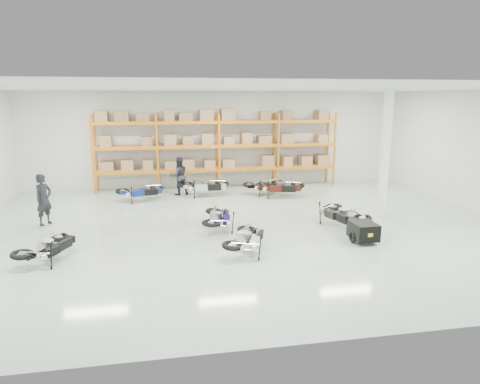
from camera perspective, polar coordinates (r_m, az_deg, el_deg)
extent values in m
plane|color=#ABBFAF|center=(14.29, 0.47, -4.66)|extent=(18.00, 18.00, 0.00)
plane|color=white|center=(13.65, 0.50, 13.69)|extent=(18.00, 18.00, 0.00)
plane|color=silver|center=(20.66, -3.14, 7.03)|extent=(18.00, 0.00, 18.00)
plane|color=silver|center=(7.17, 10.92, -3.69)|extent=(18.00, 0.00, 18.00)
cube|color=orange|center=(19.81, -19.09, 4.67)|extent=(0.08, 0.08, 3.50)
cube|color=orange|center=(20.69, -18.73, 5.01)|extent=(0.08, 0.08, 3.50)
cube|color=orange|center=(19.57, -10.95, 5.04)|extent=(0.08, 0.08, 3.50)
cube|color=orange|center=(20.47, -10.93, 5.36)|extent=(0.08, 0.08, 3.50)
cube|color=orange|center=(19.73, -2.76, 5.32)|extent=(0.08, 0.08, 3.50)
cube|color=orange|center=(20.62, -3.09, 5.62)|extent=(0.08, 0.08, 3.50)
cube|color=orange|center=(20.28, 5.14, 5.48)|extent=(0.08, 0.08, 3.50)
cube|color=orange|center=(21.15, 4.50, 5.78)|extent=(0.08, 0.08, 3.50)
cube|color=orange|center=(21.19, 12.50, 5.53)|extent=(0.08, 0.08, 3.50)
cube|color=orange|center=(22.02, 11.60, 5.83)|extent=(0.08, 0.08, 3.50)
cube|color=orange|center=(19.77, -14.91, 2.43)|extent=(2.70, 0.08, 0.12)
cube|color=orange|center=(20.65, -14.72, 2.86)|extent=(2.70, 0.08, 0.12)
cube|color=#9D7551|center=(20.20, -14.82, 2.84)|extent=(2.68, 0.88, 0.02)
cube|color=#9D7551|center=(20.16, -14.86, 3.49)|extent=(2.40, 0.70, 0.44)
cube|color=orange|center=(19.73, -6.77, 2.75)|extent=(2.70, 0.08, 0.12)
cube|color=orange|center=(20.62, -6.93, 3.16)|extent=(2.70, 0.08, 0.12)
cube|color=#9D7551|center=(20.16, -6.86, 3.15)|extent=(2.68, 0.88, 0.02)
cube|color=#9D7551|center=(20.12, -6.88, 3.80)|extent=(2.40, 0.70, 0.44)
cube|color=orange|center=(20.09, 1.23, 3.00)|extent=(2.70, 0.08, 0.12)
cube|color=orange|center=(20.96, 0.74, 3.41)|extent=(2.70, 0.08, 0.12)
cube|color=#9D7551|center=(20.51, 0.98, 3.40)|extent=(2.68, 0.88, 0.02)
cube|color=#9D7551|center=(20.47, 0.99, 4.04)|extent=(2.40, 0.70, 0.44)
cube|color=orange|center=(20.82, 8.82, 3.20)|extent=(2.70, 0.08, 0.12)
cube|color=orange|center=(21.66, 8.05, 3.58)|extent=(2.70, 0.08, 0.12)
cube|color=#9D7551|center=(21.22, 8.43, 3.58)|extent=(2.68, 0.88, 0.02)
cube|color=#9D7551|center=(21.19, 8.45, 4.19)|extent=(2.40, 0.70, 0.44)
cube|color=orange|center=(19.61, -15.09, 5.59)|extent=(2.70, 0.08, 0.12)
cube|color=orange|center=(20.50, -14.89, 5.89)|extent=(2.70, 0.08, 0.12)
cube|color=#9D7551|center=(20.05, -15.00, 5.94)|extent=(2.68, 0.88, 0.02)
cube|color=#9D7551|center=(20.03, -15.03, 6.59)|extent=(2.40, 0.70, 0.44)
cube|color=orange|center=(19.57, -6.86, 5.92)|extent=(2.70, 0.08, 0.12)
cube|color=orange|center=(20.47, -7.01, 6.20)|extent=(2.70, 0.08, 0.12)
cube|color=#9D7551|center=(20.01, -6.94, 6.26)|extent=(2.68, 0.88, 0.02)
cube|color=#9D7551|center=(19.99, -6.96, 6.92)|extent=(2.40, 0.70, 0.44)
cube|color=orange|center=(19.93, 1.25, 6.12)|extent=(2.70, 0.08, 0.12)
cube|color=orange|center=(20.81, 0.75, 6.40)|extent=(2.70, 0.08, 0.12)
cube|color=#9D7551|center=(20.36, 0.99, 6.46)|extent=(2.68, 0.88, 0.02)
cube|color=#9D7551|center=(20.34, 1.00, 7.10)|extent=(2.40, 0.70, 0.44)
cube|color=orange|center=(20.67, 8.92, 6.21)|extent=(2.70, 0.08, 0.12)
cube|color=orange|center=(21.52, 8.14, 6.48)|extent=(2.70, 0.08, 0.12)
cube|color=#9D7551|center=(21.08, 8.53, 6.53)|extent=(2.68, 0.88, 0.02)
cube|color=#9D7551|center=(21.06, 8.55, 7.15)|extent=(2.40, 0.70, 0.44)
cube|color=orange|center=(19.52, -15.27, 8.80)|extent=(2.70, 0.08, 0.12)
cube|color=orange|center=(20.41, -15.06, 8.95)|extent=(2.70, 0.08, 0.12)
cube|color=#9D7551|center=(19.96, -15.18, 9.08)|extent=(2.68, 0.88, 0.02)
cube|color=#9D7551|center=(19.95, -15.21, 9.74)|extent=(2.40, 0.70, 0.44)
cube|color=orange|center=(19.48, -6.94, 9.13)|extent=(2.70, 0.08, 0.12)
cube|color=orange|center=(20.38, -7.10, 9.28)|extent=(2.70, 0.08, 0.12)
cube|color=#9D7551|center=(19.92, -7.03, 9.41)|extent=(2.68, 0.88, 0.02)
cube|color=#9D7551|center=(19.91, -7.04, 10.07)|extent=(2.40, 0.70, 0.44)
cube|color=orange|center=(19.84, 1.26, 9.28)|extent=(2.70, 0.08, 0.12)
cube|color=orange|center=(20.72, 0.76, 9.42)|extent=(2.70, 0.08, 0.12)
cube|color=#9D7551|center=(20.28, 1.01, 9.55)|extent=(2.68, 0.88, 0.02)
cube|color=#9D7551|center=(20.27, 1.01, 10.20)|extent=(2.40, 0.70, 0.44)
cube|color=orange|center=(20.58, 9.03, 9.25)|extent=(2.70, 0.08, 0.12)
cube|color=orange|center=(21.43, 8.23, 9.40)|extent=(2.70, 0.08, 0.12)
cube|color=#9D7551|center=(21.00, 8.63, 9.52)|extent=(2.68, 0.88, 0.02)
cube|color=#9D7551|center=(20.99, 8.65, 10.14)|extent=(2.40, 0.70, 0.44)
cube|color=white|center=(16.04, 18.78, 4.80)|extent=(0.25, 0.25, 4.50)
cube|color=black|center=(13.22, 16.12, -4.97)|extent=(0.69, 0.87, 0.50)
cube|color=yellow|center=(12.86, 16.97, -5.53)|extent=(0.14, 0.02, 0.10)
torus|color=black|center=(13.13, 14.72, -5.83)|extent=(0.07, 0.34, 0.34)
torus|color=black|center=(13.43, 17.39, -5.59)|extent=(0.07, 0.34, 0.34)
cylinder|color=black|center=(13.71, 15.06, -4.08)|extent=(0.05, 0.81, 0.04)
imported|color=black|center=(15.78, -24.70, -0.91)|extent=(0.70, 0.76, 1.74)
imported|color=#202129|center=(18.98, -8.13, 2.14)|extent=(0.96, 0.84, 1.68)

